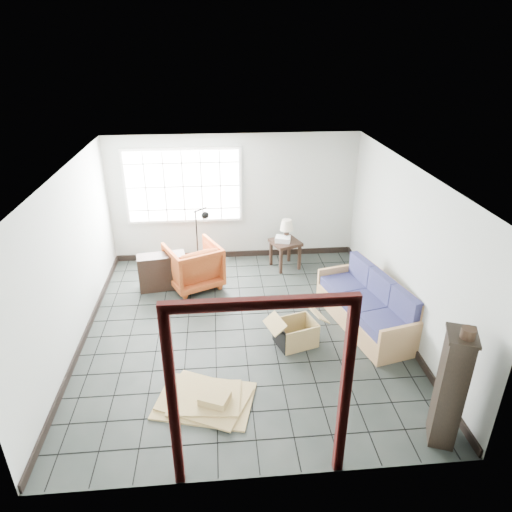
{
  "coord_description": "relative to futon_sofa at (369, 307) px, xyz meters",
  "views": [
    {
      "loc": [
        -0.35,
        -6.1,
        4.26
      ],
      "look_at": [
        0.23,
        0.3,
        1.16
      ],
      "focal_mm": 32.0,
      "sensor_mm": 36.0,
      "label": 1
    }
  ],
  "objects": [
    {
      "name": "ground",
      "position": [
        -2.03,
        0.03,
        -0.32
      ],
      "size": [
        5.5,
        5.5,
        0.0
      ],
      "primitive_type": "plane",
      "color": "black",
      "rests_on": "ground"
    },
    {
      "name": "room_shell",
      "position": [
        -2.03,
        0.06,
        1.36
      ],
      "size": [
        5.02,
        5.52,
        2.61
      ],
      "color": "#ACB2AB",
      "rests_on": "ground"
    },
    {
      "name": "window_panel",
      "position": [
        -3.03,
        2.73,
        1.28
      ],
      "size": [
        2.32,
        0.08,
        1.52
      ],
      "color": "silver",
      "rests_on": "ground"
    },
    {
      "name": "doorway_trim",
      "position": [
        -2.03,
        -2.67,
        1.06
      ],
      "size": [
        1.8,
        0.08,
        2.2
      ],
      "color": "#3D0F0E",
      "rests_on": "ground"
    },
    {
      "name": "futon_sofa",
      "position": [
        0.0,
        0.0,
        0.0
      ],
      "size": [
        1.2,
        2.12,
        0.89
      ],
      "rotation": [
        0.0,
        0.0,
        0.24
      ],
      "color": "#AE864E",
      "rests_on": "ground"
    },
    {
      "name": "armchair",
      "position": [
        -2.86,
        1.57,
        0.14
      ],
      "size": [
        1.17,
        1.14,
        0.93
      ],
      "primitive_type": "imported",
      "rotation": [
        0.0,
        0.0,
        3.57
      ],
      "color": "maroon",
      "rests_on": "ground"
    },
    {
      "name": "side_table",
      "position": [
        -1.04,
        2.17,
        0.16
      ],
      "size": [
        0.68,
        0.68,
        0.58
      ],
      "rotation": [
        0.0,
        0.0,
        0.36
      ],
      "color": "black",
      "rests_on": "ground"
    },
    {
      "name": "table_lamp",
      "position": [
        -1.01,
        2.25,
        0.55
      ],
      "size": [
        0.28,
        0.28,
        0.42
      ],
      "rotation": [
        0.0,
        0.0,
        0.04
      ],
      "color": "black",
      "rests_on": "side_table"
    },
    {
      "name": "projector",
      "position": [
        -1.1,
        2.15,
        0.31
      ],
      "size": [
        0.34,
        0.3,
        0.1
      ],
      "rotation": [
        0.0,
        0.0,
        -0.27
      ],
      "color": "silver",
      "rests_on": "side_table"
    },
    {
      "name": "floor_lamp",
      "position": [
        -2.68,
        1.44,
        0.55
      ],
      "size": [
        0.42,
        0.44,
        1.62
      ],
      "rotation": [
        0.0,
        0.0,
        -0.43
      ],
      "color": "black",
      "rests_on": "ground"
    },
    {
      "name": "console_shelf",
      "position": [
        -3.43,
        1.54,
        0.02
      ],
      "size": [
        0.91,
        0.47,
        0.67
      ],
      "rotation": [
        0.0,
        0.0,
        0.16
      ],
      "color": "black",
      "rests_on": "ground"
    },
    {
      "name": "tall_shelf",
      "position": [
        0.12,
        -2.37,
        0.43
      ],
      "size": [
        0.43,
        0.48,
        1.47
      ],
      "rotation": [
        0.0,
        0.0,
        -0.37
      ],
      "color": "black",
      "rests_on": "ground"
    },
    {
      "name": "pot",
      "position": [
        0.13,
        -2.43,
        1.21
      ],
      "size": [
        0.17,
        0.17,
        0.11
      ],
      "rotation": [
        0.0,
        0.0,
        -0.15
      ],
      "color": "black",
      "rests_on": "tall_shelf"
    },
    {
      "name": "open_box",
      "position": [
        -1.25,
        -0.4,
        -0.13
      ],
      "size": [
        1.01,
        0.7,
        0.52
      ],
      "rotation": [
        0.0,
        0.0,
        0.3
      ],
      "color": "#9B7A4B",
      "rests_on": "ground"
    },
    {
      "name": "cardboard_pile",
      "position": [
        -2.61,
        -1.54,
        -0.27
      ],
      "size": [
        1.39,
        1.17,
        0.18
      ],
      "rotation": [
        0.0,
        0.0,
        -0.31
      ],
      "color": "#9B7A4B",
      "rests_on": "ground"
    }
  ]
}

